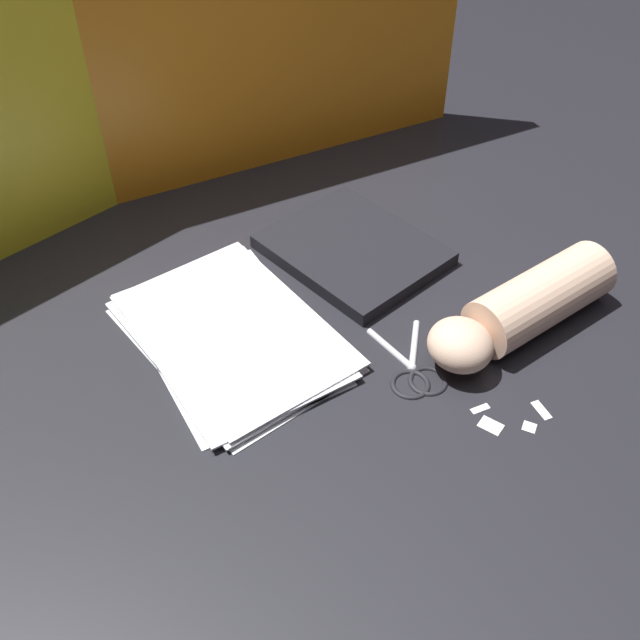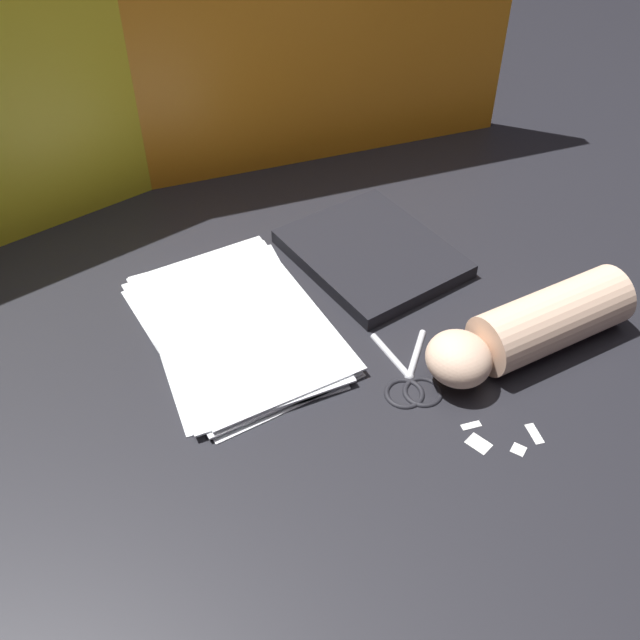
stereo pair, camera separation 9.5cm
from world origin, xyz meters
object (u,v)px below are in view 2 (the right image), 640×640
Objects in this scene: scissors at (411,380)px; book_closed at (372,253)px; paper_stack at (236,326)px; hand_forearm at (531,328)px.

book_closed is at bearing 73.28° from scissors.
book_closed reaches higher than paper_stack.
book_closed is at bearing 13.59° from paper_stack.
book_closed reaches higher than scissors.
book_closed is 0.91× the size of hand_forearm.
paper_stack is 0.25m from scissors.
scissors is at bearing 174.71° from hand_forearm.
hand_forearm is (0.17, -0.02, 0.04)m from scissors.
paper_stack reaches higher than scissors.
hand_forearm reaches higher than paper_stack.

